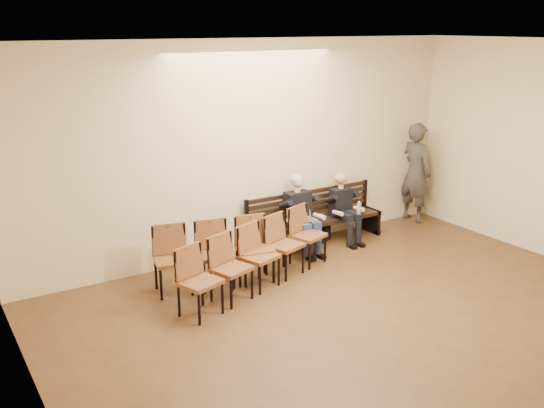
# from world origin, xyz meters

# --- Properties ---
(ground) EXTENTS (10.00, 10.00, 0.00)m
(ground) POSITION_xyz_m (0.00, 0.00, 0.00)
(ground) COLOR brown
(ground) RESTS_ON ground
(room_walls) EXTENTS (8.02, 10.01, 3.51)m
(room_walls) POSITION_xyz_m (0.00, 0.79, 2.54)
(room_walls) COLOR beige
(room_walls) RESTS_ON ground
(bench) EXTENTS (2.60, 0.90, 0.45)m
(bench) POSITION_xyz_m (1.08, 4.65, 0.23)
(bench) COLOR black
(bench) RESTS_ON ground
(seated_man) EXTENTS (0.53, 0.74, 1.29)m
(seated_man) POSITION_xyz_m (0.67, 4.53, 0.64)
(seated_man) COLOR black
(seated_man) RESTS_ON ground
(seated_woman) EXTENTS (0.47, 0.65, 1.09)m
(seated_woman) POSITION_xyz_m (1.59, 4.53, 0.54)
(seated_woman) COLOR black
(seated_woman) RESTS_ON ground
(laptop) EXTENTS (0.33, 0.28, 0.23)m
(laptop) POSITION_xyz_m (0.69, 4.37, 0.56)
(laptop) COLOR silver
(laptop) RESTS_ON bench
(water_bottle) EXTENTS (0.08, 0.08, 0.23)m
(water_bottle) POSITION_xyz_m (1.68, 4.23, 0.57)
(water_bottle) COLOR silver
(water_bottle) RESTS_ON bench
(bag) EXTENTS (0.40, 0.35, 0.25)m
(bag) POSITION_xyz_m (1.26, 4.75, 0.12)
(bag) COLOR black
(bag) RESTS_ON ground
(passerby) EXTENTS (0.61, 0.86, 2.22)m
(passerby) POSITION_xyz_m (3.50, 4.75, 1.11)
(passerby) COLOR #3B3730
(passerby) RESTS_ON ground
(chair_row_front) EXTENTS (1.81, 0.86, 0.97)m
(chair_row_front) POSITION_xyz_m (-1.20, 4.00, 0.49)
(chair_row_front) COLOR brown
(chair_row_front) RESTS_ON ground
(chair_row_back) EXTENTS (2.87, 1.39, 0.93)m
(chair_row_back) POSITION_xyz_m (-0.66, 3.64, 0.47)
(chair_row_back) COLOR brown
(chair_row_back) RESTS_ON ground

